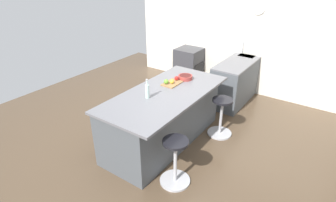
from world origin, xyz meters
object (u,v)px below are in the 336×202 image
(kitchen_island, at_px, (163,117))
(water_bottle, at_px, (147,91))
(stool_middle, at_px, (175,163))
(cutting_board, at_px, (172,83))
(apple_green, at_px, (166,82))
(apple_yellow, at_px, (172,82))
(fruit_bowl, at_px, (185,77))
(apple_red, at_px, (177,78))
(oven_range, at_px, (189,66))
(stool_by_window, at_px, (221,118))

(kitchen_island, distance_m, water_bottle, 0.68)
(stool_middle, bearing_deg, cutting_board, -144.01)
(cutting_board, relative_size, water_bottle, 1.15)
(kitchen_island, distance_m, apple_green, 0.60)
(apple_yellow, relative_size, fruit_bowl, 0.28)
(water_bottle, bearing_deg, apple_red, 179.45)
(apple_yellow, bearing_deg, fruit_bowl, 170.22)
(cutting_board, bearing_deg, fruit_bowl, 166.86)
(kitchen_island, relative_size, water_bottle, 7.53)
(cutting_board, height_order, apple_green, apple_green)
(apple_red, height_order, apple_yellow, apple_red)
(oven_range, relative_size, apple_red, 11.87)
(stool_middle, xyz_separation_m, water_bottle, (-0.42, -0.80, 0.74))
(oven_range, height_order, stool_by_window, oven_range)
(kitchen_island, height_order, apple_red, apple_red)
(oven_range, distance_m, apple_yellow, 2.49)
(stool_middle, relative_size, fruit_bowl, 2.79)
(apple_yellow, bearing_deg, water_bottle, -2.07)
(cutting_board, height_order, apple_yellow, apple_yellow)
(kitchen_island, relative_size, stool_by_window, 3.30)
(oven_range, height_order, apple_green, apple_green)
(oven_range, xyz_separation_m, stool_by_window, (1.80, 1.75, -0.11))
(oven_range, relative_size, kitchen_island, 0.38)
(oven_range, distance_m, stool_middle, 3.73)
(kitchen_island, xyz_separation_m, cutting_board, (-0.35, -0.06, 0.48))
(apple_red, height_order, apple_green, apple_green)
(stool_by_window, height_order, water_bottle, water_bottle)
(stool_middle, xyz_separation_m, apple_yellow, (-1.07, -0.78, 0.67))
(oven_range, xyz_separation_m, fruit_bowl, (1.88, 1.03, 0.54))
(oven_range, bearing_deg, cutting_board, 23.55)
(cutting_board, height_order, water_bottle, water_bottle)
(stool_by_window, height_order, apple_green, apple_green)
(oven_range, height_order, apple_yellow, apple_yellow)
(oven_range, relative_size, stool_middle, 1.25)
(kitchen_island, distance_m, cutting_board, 0.60)
(kitchen_island, xyz_separation_m, apple_yellow, (-0.32, -0.04, 0.53))
(oven_range, relative_size, stool_by_window, 1.25)
(kitchen_island, relative_size, apple_green, 28.11)
(stool_by_window, relative_size, apple_yellow, 9.94)
(apple_red, bearing_deg, oven_range, -155.07)
(kitchen_island, xyz_separation_m, stool_middle, (0.75, 0.74, -0.14))
(apple_green, bearing_deg, apple_red, 166.25)
(stool_by_window, xyz_separation_m, cutting_board, (0.40, -0.80, 0.62))
(oven_range, distance_m, cutting_board, 2.45)
(cutting_board, xyz_separation_m, apple_red, (-0.14, -0.00, 0.05))
(stool_middle, height_order, water_bottle, water_bottle)
(oven_range, relative_size, fruit_bowl, 3.48)
(apple_green, relative_size, water_bottle, 0.27)
(cutting_board, relative_size, fruit_bowl, 1.40)
(apple_green, height_order, fruit_bowl, apple_green)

